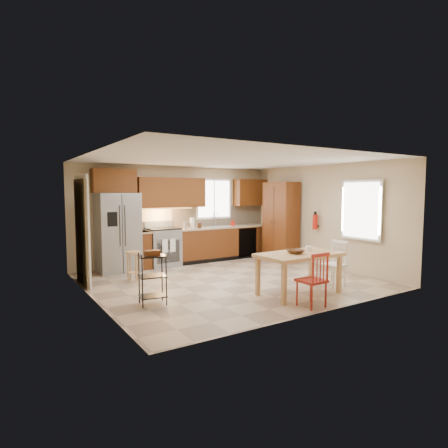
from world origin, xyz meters
name	(u,v)px	position (x,y,z in m)	size (l,w,h in m)	color
floor	(230,280)	(0.00, 0.00, 0.00)	(5.50, 5.50, 0.00)	tan
ceiling	(230,160)	(0.00, 0.00, 2.50)	(5.50, 5.00, 0.02)	silver
wall_back	(177,215)	(0.00, 2.50, 1.25)	(5.50, 0.02, 2.50)	#CCB793
wall_front	(321,232)	(0.00, -2.50, 1.25)	(5.50, 0.02, 2.50)	#CCB793
wall_left	(93,228)	(-2.75, 0.00, 1.25)	(0.02, 5.00, 2.50)	#CCB793
wall_right	(323,216)	(2.75, 0.00, 1.25)	(0.02, 5.00, 2.50)	#CCB793
refrigerator	(118,233)	(-1.70, 2.12, 0.91)	(0.92, 0.75, 1.82)	gray
range_stove	(163,248)	(-0.55, 2.19, 0.46)	(0.76, 0.63, 0.92)	gray
base_cabinet_narrow	(142,250)	(-1.10, 2.20, 0.45)	(0.30, 0.60, 0.90)	#5B2C10
base_cabinet_run	(225,242)	(1.29, 2.20, 0.45)	(2.92, 0.60, 0.90)	#5B2C10
dishwasher	(248,242)	(1.85, 1.91, 0.45)	(0.60, 0.02, 0.78)	black
backsplash	(219,216)	(1.29, 2.48, 1.18)	(2.92, 0.03, 0.55)	beige
upper_over_fridge	(114,181)	(-1.70, 2.33, 2.10)	(1.00, 0.35, 0.55)	#632F10
upper_left_block	(171,193)	(-0.25, 2.33, 1.83)	(1.80, 0.35, 0.75)	#632F10
upper_right_block	(250,192)	(2.25, 2.33, 1.83)	(1.00, 0.35, 0.75)	#632F10
window_back	(214,199)	(1.10, 2.48, 1.65)	(1.12, 0.04, 1.12)	white
sink	(219,228)	(1.10, 2.20, 0.86)	(0.62, 0.46, 0.16)	gray
undercab_glow	(161,209)	(-0.55, 2.30, 1.43)	(1.60, 0.30, 0.01)	#FFBF66
soap_bottle	(233,223)	(1.48, 2.10, 1.00)	(0.09, 0.09, 0.19)	#B7160C
paper_towel	(192,223)	(0.25, 2.15, 1.04)	(0.12, 0.12, 0.28)	white
canister_steel	(185,225)	(0.05, 2.15, 0.99)	(0.11, 0.11, 0.18)	gray
canister_wood	(200,225)	(0.45, 2.12, 0.97)	(0.10, 0.10, 0.14)	#472813
pantry	(281,221)	(2.43, 1.20, 1.05)	(0.50, 0.95, 2.10)	#5B2C10
fire_extinguisher	(315,222)	(2.63, 0.15, 1.10)	(0.12, 0.12, 0.36)	#B7160C
window_right	(361,210)	(2.68, -1.15, 1.45)	(0.04, 1.02, 1.32)	white
doorway	(81,232)	(-2.67, 1.30, 1.05)	(0.04, 0.95, 2.10)	#8C7A59
dining_table	(299,274)	(0.48, -1.54, 0.37)	(1.51, 0.85, 0.74)	tan
chair_red	(312,280)	(0.13, -2.19, 0.44)	(0.41, 0.41, 0.89)	#9F2418
chair_white	(333,264)	(1.43, -1.49, 0.44)	(0.41, 0.41, 0.89)	white
table_bowl	(295,254)	(0.39, -1.54, 0.74)	(0.31, 0.31, 0.07)	#472813
table_jar	(309,250)	(0.81, -1.45, 0.77)	(0.11, 0.11, 0.12)	white
bar_stool	(133,266)	(-1.73, 1.02, 0.31)	(0.30, 0.30, 0.62)	tan
utility_cart	(153,279)	(-1.98, -0.71, 0.43)	(0.43, 0.33, 0.85)	black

